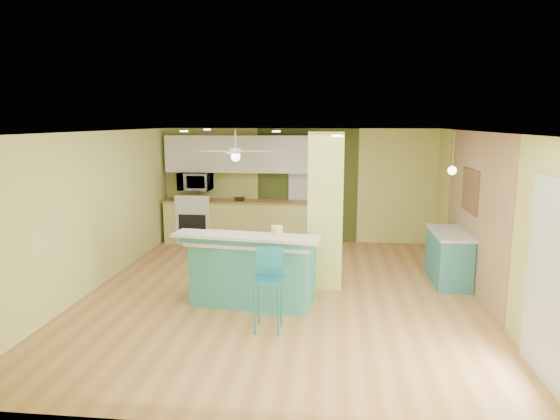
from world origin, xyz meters
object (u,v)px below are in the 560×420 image
Objects in this scene: side_counter at (448,257)px; canister at (277,232)px; bar_stool at (269,275)px; peninsula at (254,269)px; fruit_bowl at (240,199)px.

canister is (-2.75, -1.15, 0.62)m from side_counter.
bar_stool is 1.13m from canister.
canister is at bearing -157.31° from side_counter.
fruit_bowl is (-0.89, 3.62, 0.46)m from peninsula.
bar_stool is 6.21× the size of canister.
peninsula is 1.97× the size of bar_stool.
bar_stool is 0.81× the size of side_counter.
peninsula is 3.75m from fruit_bowl.
bar_stool is 4.02× the size of fruit_bowl.
side_counter is at bearing 30.33° from peninsula.
canister reaches higher than side_counter.
canister reaches higher than bar_stool.
peninsula reaches higher than bar_stool.
peninsula is 7.90× the size of fruit_bowl.
bar_stool is at bearing -61.89° from peninsula.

